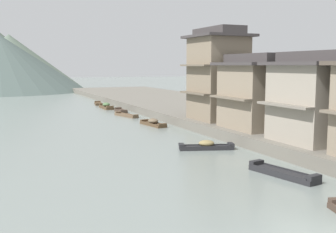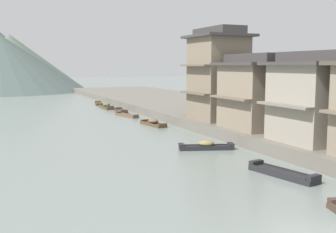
% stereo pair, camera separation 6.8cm
% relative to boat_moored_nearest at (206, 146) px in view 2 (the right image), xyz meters
% --- Properties ---
extents(riverbank_right, '(18.00, 110.00, 0.91)m').
position_rel_boat_moored_nearest_xyz_m(riverbank_right, '(11.76, 14.64, 0.21)').
color(riverbank_right, '#6B665B').
rests_on(riverbank_right, ground).
extents(boat_moored_nearest, '(4.07, 2.11, 0.69)m').
position_rel_boat_moored_nearest_xyz_m(boat_moored_nearest, '(0.00, 0.00, 0.00)').
color(boat_moored_nearest, '#232326').
rests_on(boat_moored_nearest, ground).
extents(boat_moored_second, '(1.14, 4.33, 0.86)m').
position_rel_boat_moored_nearest_xyz_m(boat_moored_second, '(0.73, 30.89, 0.07)').
color(boat_moored_second, brown).
rests_on(boat_moored_second, ground).
extents(boat_moored_third, '(1.79, 4.42, 0.52)m').
position_rel_boat_moored_nearest_xyz_m(boat_moored_third, '(0.36, -8.13, -0.07)').
color(boat_moored_third, '#232326').
rests_on(boat_moored_third, ground).
extents(boat_moored_far, '(1.80, 4.38, 0.43)m').
position_rel_boat_moored_nearest_xyz_m(boat_moored_far, '(0.54, 20.96, -0.10)').
color(boat_moored_far, brown).
rests_on(boat_moored_far, ground).
extents(boat_midriver_drifting, '(1.71, 4.20, 0.40)m').
position_rel_boat_moored_nearest_xyz_m(boat_midriver_drifting, '(1.14, 37.28, -0.11)').
color(boat_midriver_drifting, brown).
rests_on(boat_midriver_drifting, ground).
extents(boat_midriver_upstream, '(1.19, 3.67, 0.48)m').
position_rel_boat_moored_nearest_xyz_m(boat_midriver_upstream, '(1.28, 25.60, -0.08)').
color(boat_midriver_upstream, '#423328').
rests_on(boat_midriver_upstream, ground).
extents(boat_upstream_distant, '(1.57, 4.07, 0.74)m').
position_rel_boat_moored_nearest_xyz_m(boat_upstream_distant, '(0.78, 12.73, 0.02)').
color(boat_upstream_distant, brown).
rests_on(boat_upstream_distant, ground).
extents(house_waterfront_second, '(6.75, 5.81, 6.14)m').
position_rel_boat_moored_nearest_xyz_m(house_waterfront_second, '(6.43, -4.40, 3.68)').
color(house_waterfront_second, gray).
rests_on(house_waterfront_second, riverbank_right).
extents(house_waterfront_tall, '(5.56, 6.15, 6.14)m').
position_rel_boat_moored_nearest_xyz_m(house_waterfront_tall, '(5.83, 2.24, 3.68)').
color(house_waterfront_tall, gray).
rests_on(house_waterfront_tall, riverbank_right).
extents(house_waterfront_narrow, '(5.43, 5.85, 8.74)m').
position_rel_boat_moored_nearest_xyz_m(house_waterfront_narrow, '(5.76, 8.41, 4.98)').
color(house_waterfront_narrow, '#7F705B').
rests_on(house_waterfront_narrow, riverbank_right).
extents(hill_far_west, '(37.32, 37.32, 14.02)m').
position_rel_boat_moored_nearest_xyz_m(hill_far_west, '(-9.38, 88.32, 6.76)').
color(hill_far_west, '#5B6B5B').
rests_on(hill_far_west, ground).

